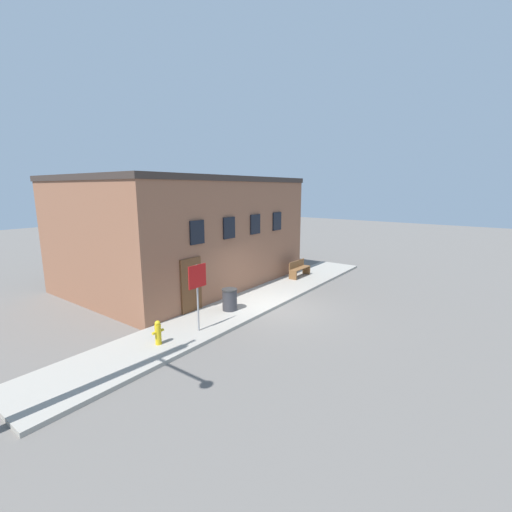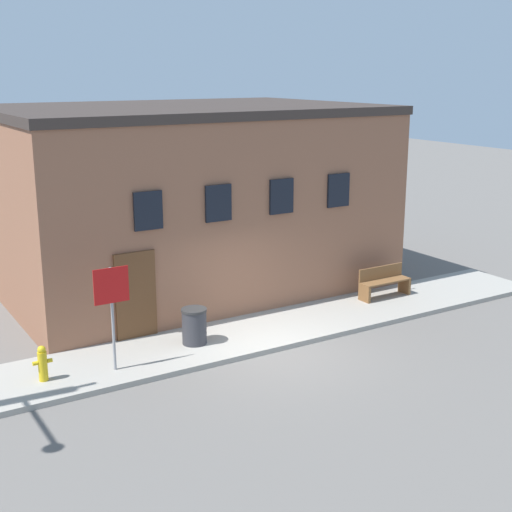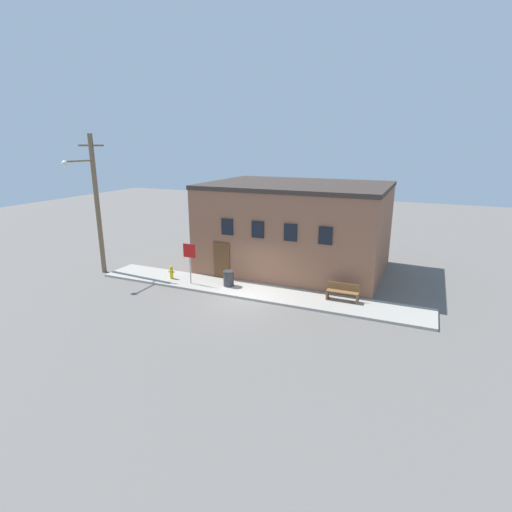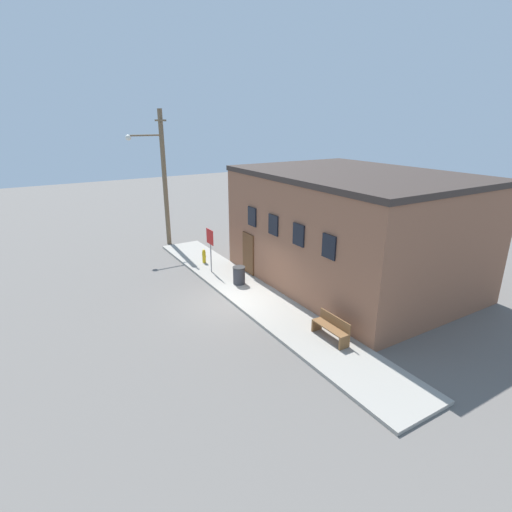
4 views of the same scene
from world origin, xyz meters
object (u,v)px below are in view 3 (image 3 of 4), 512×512
Objects in this scene: utility_pole at (95,201)px; stop_sign at (190,256)px; trash_bin at (229,278)px; bench at (343,292)px; fire_hydrant at (171,272)px.

stop_sign is at bearing 1.73° from utility_pole.
trash_bin is 9.10m from utility_pole.
utility_pole reaches higher than bench.
trash_bin is at bearing 4.55° from utility_pole.
utility_pole is at bearing -178.27° from stop_sign.
trash_bin is at bearing 3.51° from fire_hydrant.
fire_hydrant is 9.65m from bench.
fire_hydrant is 0.89× the size of trash_bin.
fire_hydrant is at bearing 170.01° from stop_sign.
utility_pole is (-14.33, -1.04, 3.77)m from bench.
stop_sign is 0.28× the size of utility_pole.
fire_hydrant is 0.34× the size of stop_sign.
stop_sign is 2.66× the size of trash_bin.
stop_sign is at bearing -9.99° from fire_hydrant.
utility_pole is at bearing -175.85° from bench.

